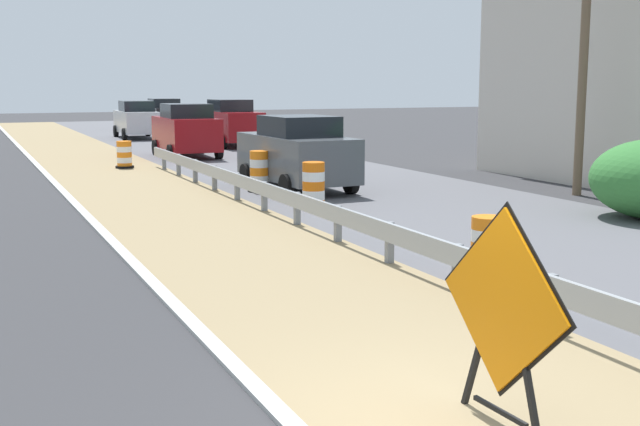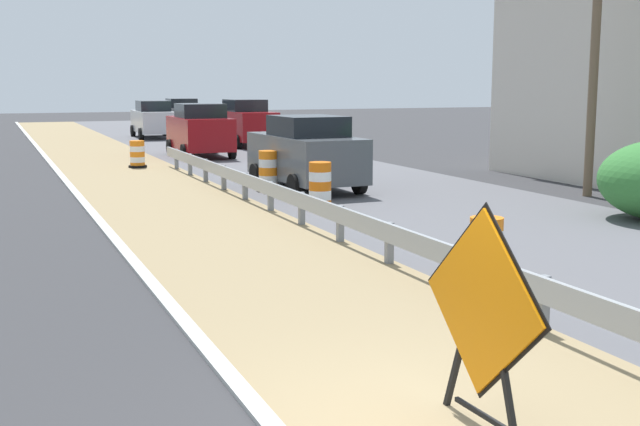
{
  "view_description": "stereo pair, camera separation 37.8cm",
  "coord_description": "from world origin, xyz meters",
  "px_view_note": "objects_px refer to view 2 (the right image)",
  "views": [
    {
      "loc": [
        -3.82,
        -5.71,
        3.01
      ],
      "look_at": [
        1.72,
        6.76,
        0.81
      ],
      "focal_mm": 45.56,
      "sensor_mm": 36.0,
      "label": 1
    },
    {
      "loc": [
        -3.47,
        -5.86,
        3.01
      ],
      "look_at": [
        1.72,
        6.76,
        0.81
      ],
      "focal_mm": 45.56,
      "sensor_mm": 36.0,
      "label": 2
    }
  ],
  "objects_px": {
    "traffic_barrel_mid": "(268,173)",
    "car_trailing_far_lane": "(200,130)",
    "traffic_barrel_close": "(320,188)",
    "car_trailing_near_lane": "(182,114)",
    "utility_pole_near": "(597,12)",
    "car_lead_far_lane": "(306,153)",
    "car_mid_far_lane": "(246,123)",
    "warning_sign_diamond": "(482,310)",
    "traffic_barrel_far": "(137,156)",
    "car_lead_near_lane": "(153,119)",
    "traffic_barrel_nearest": "(486,251)"
  },
  "relations": [
    {
      "from": "traffic_barrel_mid",
      "to": "car_trailing_far_lane",
      "type": "bearing_deg",
      "value": 85.55
    },
    {
      "from": "traffic_barrel_close",
      "to": "car_trailing_near_lane",
      "type": "bearing_deg",
      "value": 82.5
    },
    {
      "from": "car_trailing_near_lane",
      "to": "utility_pole_near",
      "type": "distance_m",
      "value": 35.89
    },
    {
      "from": "car_lead_far_lane",
      "to": "utility_pole_near",
      "type": "xyz_separation_m",
      "value": [
        6.48,
        -4.15,
        3.78
      ]
    },
    {
      "from": "traffic_barrel_close",
      "to": "car_mid_far_lane",
      "type": "distance_m",
      "value": 19.85
    },
    {
      "from": "warning_sign_diamond",
      "to": "traffic_barrel_far",
      "type": "relative_size",
      "value": 2.1
    },
    {
      "from": "warning_sign_diamond",
      "to": "car_lead_near_lane",
      "type": "height_order",
      "value": "car_lead_near_lane"
    },
    {
      "from": "car_mid_far_lane",
      "to": "car_trailing_far_lane",
      "type": "xyz_separation_m",
      "value": [
        -3.42,
        -4.67,
        -0.02
      ]
    },
    {
      "from": "traffic_barrel_nearest",
      "to": "car_lead_far_lane",
      "type": "bearing_deg",
      "value": 83.22
    },
    {
      "from": "traffic_barrel_far",
      "to": "utility_pole_near",
      "type": "relative_size",
      "value": 0.1
    },
    {
      "from": "traffic_barrel_close",
      "to": "car_lead_near_lane",
      "type": "distance_m",
      "value": 26.97
    },
    {
      "from": "traffic_barrel_far",
      "to": "car_trailing_far_lane",
      "type": "height_order",
      "value": "car_trailing_far_lane"
    },
    {
      "from": "car_mid_far_lane",
      "to": "car_trailing_far_lane",
      "type": "distance_m",
      "value": 5.78
    },
    {
      "from": "traffic_barrel_mid",
      "to": "car_trailing_far_lane",
      "type": "xyz_separation_m",
      "value": [
        0.88,
        11.27,
        0.56
      ]
    },
    {
      "from": "car_trailing_far_lane",
      "to": "utility_pole_near",
      "type": "height_order",
      "value": "utility_pole_near"
    },
    {
      "from": "car_trailing_near_lane",
      "to": "car_trailing_far_lane",
      "type": "xyz_separation_m",
      "value": [
        -3.85,
        -20.16,
        0.09
      ]
    },
    {
      "from": "car_lead_near_lane",
      "to": "car_lead_far_lane",
      "type": "bearing_deg",
      "value": -178.74
    },
    {
      "from": "traffic_barrel_nearest",
      "to": "traffic_barrel_far",
      "type": "xyz_separation_m",
      "value": [
        -2.08,
        18.86,
        -0.0
      ]
    },
    {
      "from": "traffic_barrel_close",
      "to": "utility_pole_near",
      "type": "distance_m",
      "value": 8.65
    },
    {
      "from": "car_trailing_near_lane",
      "to": "car_mid_far_lane",
      "type": "bearing_deg",
      "value": 0.44
    },
    {
      "from": "traffic_barrel_close",
      "to": "traffic_barrel_nearest",
      "type": "bearing_deg",
      "value": -92.38
    },
    {
      "from": "traffic_barrel_nearest",
      "to": "traffic_barrel_close",
      "type": "relative_size",
      "value": 0.85
    },
    {
      "from": "traffic_barrel_mid",
      "to": "car_trailing_near_lane",
      "type": "bearing_deg",
      "value": 81.45
    },
    {
      "from": "traffic_barrel_far",
      "to": "car_trailing_far_lane",
      "type": "bearing_deg",
      "value": 47.06
    },
    {
      "from": "car_lead_far_lane",
      "to": "car_trailing_far_lane",
      "type": "bearing_deg",
      "value": -0.56
    },
    {
      "from": "traffic_barrel_mid",
      "to": "car_mid_far_lane",
      "type": "distance_m",
      "value": 16.51
    },
    {
      "from": "traffic_barrel_close",
      "to": "car_trailing_far_lane",
      "type": "relative_size",
      "value": 0.26
    },
    {
      "from": "traffic_barrel_mid",
      "to": "traffic_barrel_far",
      "type": "xyz_separation_m",
      "value": [
        -2.26,
        7.9,
        -0.09
      ]
    },
    {
      "from": "car_trailing_far_lane",
      "to": "car_lead_far_lane",
      "type": "bearing_deg",
      "value": -177.85
    },
    {
      "from": "car_lead_far_lane",
      "to": "utility_pole_near",
      "type": "distance_m",
      "value": 8.57
    },
    {
      "from": "traffic_barrel_mid",
      "to": "traffic_barrel_nearest",
      "type": "bearing_deg",
      "value": -90.93
    },
    {
      "from": "car_mid_far_lane",
      "to": "utility_pole_near",
      "type": "relative_size",
      "value": 0.48
    },
    {
      "from": "warning_sign_diamond",
      "to": "traffic_barrel_nearest",
      "type": "xyz_separation_m",
      "value": [
        3.16,
        4.62,
        -0.63
      ]
    },
    {
      "from": "warning_sign_diamond",
      "to": "car_trailing_far_lane",
      "type": "xyz_separation_m",
      "value": [
        4.21,
        26.85,
        0.02
      ]
    },
    {
      "from": "warning_sign_diamond",
      "to": "car_mid_far_lane",
      "type": "xyz_separation_m",
      "value": [
        7.63,
        31.52,
        0.04
      ]
    },
    {
      "from": "car_trailing_near_lane",
      "to": "utility_pole_near",
      "type": "xyz_separation_m",
      "value": [
        2.88,
        -35.57,
        3.83
      ]
    },
    {
      "from": "car_lead_near_lane",
      "to": "car_lead_far_lane",
      "type": "relative_size",
      "value": 1.02
    },
    {
      "from": "traffic_barrel_mid",
      "to": "car_trailing_far_lane",
      "type": "relative_size",
      "value": 0.26
    },
    {
      "from": "traffic_barrel_mid",
      "to": "car_lead_near_lane",
      "type": "height_order",
      "value": "car_lead_near_lane"
    },
    {
      "from": "car_lead_far_lane",
      "to": "car_trailing_far_lane",
      "type": "xyz_separation_m",
      "value": [
        -0.25,
        11.26,
        0.03
      ]
    },
    {
      "from": "traffic_barrel_close",
      "to": "car_lead_far_lane",
      "type": "height_order",
      "value": "car_lead_far_lane"
    },
    {
      "from": "car_lead_near_lane",
      "to": "utility_pole_near",
      "type": "bearing_deg",
      "value": -165.45
    },
    {
      "from": "warning_sign_diamond",
      "to": "traffic_barrel_mid",
      "type": "xyz_separation_m",
      "value": [
        3.34,
        15.59,
        -0.55
      ]
    },
    {
      "from": "car_trailing_near_lane",
      "to": "car_trailing_far_lane",
      "type": "distance_m",
      "value": 20.52
    },
    {
      "from": "traffic_barrel_close",
      "to": "traffic_barrel_mid",
      "type": "bearing_deg",
      "value": 92.22
    },
    {
      "from": "traffic_barrel_nearest",
      "to": "car_lead_near_lane",
      "type": "relative_size",
      "value": 0.2
    },
    {
      "from": "warning_sign_diamond",
      "to": "car_lead_far_lane",
      "type": "relative_size",
      "value": 0.44
    },
    {
      "from": "warning_sign_diamond",
      "to": "traffic_barrel_close",
      "type": "height_order",
      "value": "warning_sign_diamond"
    },
    {
      "from": "car_lead_near_lane",
      "to": "car_trailing_far_lane",
      "type": "bearing_deg",
      "value": 179.69
    },
    {
      "from": "traffic_barrel_mid",
      "to": "utility_pole_near",
      "type": "distance_m",
      "value": 9.67
    }
  ]
}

